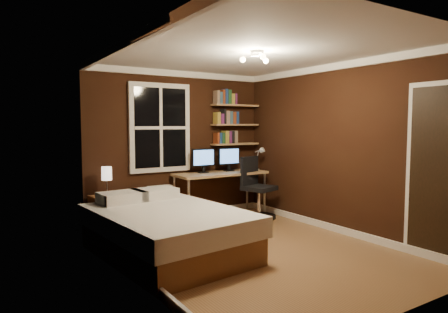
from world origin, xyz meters
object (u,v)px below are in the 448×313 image
bed (167,231)px  desk_lamp (259,158)px  nightstand (108,214)px  monitor_left (203,161)px  monitor_right (229,159)px  radiator (160,204)px  office_chair (257,194)px  desk (221,176)px  bedside_lamp (107,181)px

bed → desk_lamp: 2.79m
nightstand → monitor_left: monitor_left is taller
monitor_left → monitor_right: (0.52, 0.00, 0.00)m
monitor_left → radiator: bearing=169.7°
desk_lamp → monitor_right: bearing=157.7°
desk_lamp → office_chair: 0.70m
nightstand → desk_lamp: desk_lamp is taller
nightstand → monitor_right: 2.29m
radiator → desk_lamp: desk_lamp is taller
radiator → desk: bearing=-11.7°
desk_lamp → office_chair: desk_lamp is taller
bed → desk: desk is taller
monitor_left → desk_lamp: 1.06m
monitor_left → desk: bearing=-15.4°
monitor_left → office_chair: bearing=-31.8°
bedside_lamp → desk_lamp: bearing=-4.4°
nightstand → office_chair: 2.48m
bedside_lamp → radiator: bedside_lamp is taller
radiator → bedside_lamp: bearing=-171.3°
bed → desk_lamp: (2.39, 1.26, 0.70)m
desk_lamp → desk: bearing=170.0°
nightstand → monitor_right: bearing=-8.0°
nightstand → radiator: bearing=0.6°
bed → desk_lamp: size_ratio=5.05×
nightstand → bedside_lamp: bedside_lamp is taller
bedside_lamp → monitor_right: bearing=0.1°
radiator → office_chair: office_chair is taller
bed → office_chair: office_chair is taller
monitor_left → monitor_right: 0.52m
radiator → desk_lamp: bearing=-11.0°
office_chair → monitor_left: bearing=131.0°
radiator → monitor_left: size_ratio=1.39×
desk → monitor_right: 0.36m
desk → office_chair: 0.70m
monitor_left → desk_lamp: desk_lamp is taller
bedside_lamp → monitor_left: (1.65, 0.00, 0.23)m
bedside_lamp → office_chair: size_ratio=0.41×
bed → nightstand: bed is taller
nightstand → monitor_left: (1.65, 0.00, 0.71)m
bedside_lamp → desk: bearing=-2.3°
desk → monitor_left: (-0.30, 0.08, 0.27)m
bedside_lamp → monitor_left: bearing=0.2°
desk_lamp → office_chair: (-0.26, -0.27, -0.59)m
bed → radiator: 1.72m
nightstand → desk: (1.95, -0.08, 0.45)m
nightstand → desk: bearing=-10.4°
bed → office_chair: size_ratio=2.11×
bed → desk: 2.19m
bed → radiator: (0.60, 1.61, -0.00)m
office_chair → nightstand: bearing=151.7°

